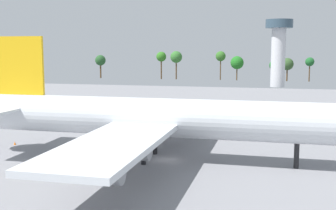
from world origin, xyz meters
TOP-DOWN VIEW (x-y plane):
  - ground_plane at (0.00, 0.00)m, footprint 248.01×248.01m
  - cargo_airplane at (-0.43, 0.00)m, footprint 62.00×56.60m
  - safety_cone_tail at (-27.90, 3.68)m, footprint 0.39×0.39m
  - control_tower at (16.60, 131.41)m, footprint 11.46×11.46m
  - tree_line_backdrop at (-16.21, 166.73)m, footprint 117.33×6.83m

SIDE VIEW (x-z plane):
  - ground_plane at x=0.00m, z-range 0.00..0.00m
  - safety_cone_tail at x=-27.90m, z-range 0.00..0.56m
  - cargo_airplane at x=-0.43m, z-range -2.91..15.34m
  - tree_line_backdrop at x=-16.21m, z-range 2.50..17.65m
  - control_tower at x=16.60m, z-range 3.09..31.81m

